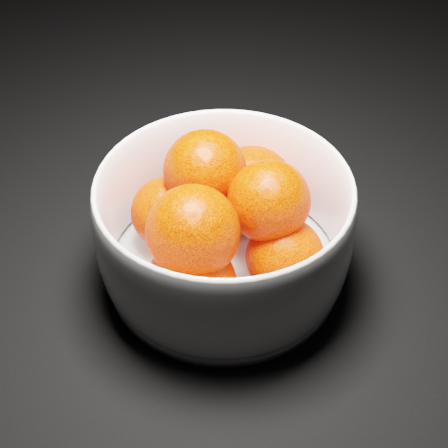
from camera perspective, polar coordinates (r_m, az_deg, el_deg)
name	(u,v)px	position (r m, az deg, el deg)	size (l,w,h in m)	color
bowl	(224,229)	(0.59, 0.00, -0.42)	(0.24, 0.24, 0.12)	white
orange_pile	(224,217)	(0.59, 0.01, 0.62)	(0.19, 0.18, 0.13)	#FF2B04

